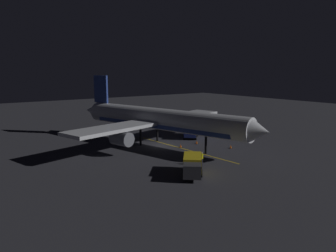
{
  "coord_description": "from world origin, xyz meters",
  "views": [
    {
      "loc": [
        29.73,
        43.25,
        12.2
      ],
      "look_at": [
        0.0,
        2.0,
        3.5
      ],
      "focal_mm": 35.17,
      "sensor_mm": 36.0,
      "label": 1
    }
  ],
  "objects_px": {
    "catering_truck": "(191,131)",
    "traffic_cone_near_right": "(197,142)",
    "airliner": "(158,120)",
    "traffic_cone_under_wing": "(231,147)",
    "ground_crew_worker": "(202,158)",
    "traffic_cone_near_left": "(181,146)",
    "baggage_truck": "(192,165)"
  },
  "relations": [
    {
      "from": "traffic_cone_near_left",
      "to": "traffic_cone_near_right",
      "type": "height_order",
      "value": "same"
    },
    {
      "from": "traffic_cone_near_right",
      "to": "ground_crew_worker",
      "type": "bearing_deg",
      "value": 52.2
    },
    {
      "from": "ground_crew_worker",
      "to": "traffic_cone_under_wing",
      "type": "xyz_separation_m",
      "value": [
        -9.87,
        -4.24,
        -0.64
      ]
    },
    {
      "from": "baggage_truck",
      "to": "catering_truck",
      "type": "relative_size",
      "value": 0.98
    },
    {
      "from": "airliner",
      "to": "traffic_cone_under_wing",
      "type": "distance_m",
      "value": 12.42
    },
    {
      "from": "baggage_truck",
      "to": "traffic_cone_near_left",
      "type": "distance_m",
      "value": 13.95
    },
    {
      "from": "catering_truck",
      "to": "traffic_cone_near_right",
      "type": "height_order",
      "value": "catering_truck"
    },
    {
      "from": "ground_crew_worker",
      "to": "traffic_cone_under_wing",
      "type": "height_order",
      "value": "ground_crew_worker"
    },
    {
      "from": "airliner",
      "to": "ground_crew_worker",
      "type": "height_order",
      "value": "airliner"
    },
    {
      "from": "airliner",
      "to": "catering_truck",
      "type": "xyz_separation_m",
      "value": [
        -8.39,
        -1.6,
        -3.01
      ]
    },
    {
      "from": "baggage_truck",
      "to": "traffic_cone_near_left",
      "type": "xyz_separation_m",
      "value": [
        -7.43,
        -11.77,
        -0.91
      ]
    },
    {
      "from": "catering_truck",
      "to": "traffic_cone_under_wing",
      "type": "height_order",
      "value": "catering_truck"
    },
    {
      "from": "airliner",
      "to": "traffic_cone_near_right",
      "type": "xyz_separation_m",
      "value": [
        -5.69,
        3.11,
        -3.92
      ]
    },
    {
      "from": "baggage_truck",
      "to": "catering_truck",
      "type": "distance_m",
      "value": 21.96
    },
    {
      "from": "catering_truck",
      "to": "ground_crew_worker",
      "type": "xyz_separation_m",
      "value": [
        10.33,
        14.55,
        -0.28
      ]
    },
    {
      "from": "airliner",
      "to": "baggage_truck",
      "type": "distance_m",
      "value": 16.62
    },
    {
      "from": "traffic_cone_near_left",
      "to": "traffic_cone_under_wing",
      "type": "height_order",
      "value": "same"
    },
    {
      "from": "traffic_cone_near_left",
      "to": "traffic_cone_under_wing",
      "type": "bearing_deg",
      "value": 139.78
    },
    {
      "from": "traffic_cone_near_right",
      "to": "baggage_truck",
      "type": "bearing_deg",
      "value": 47.58
    },
    {
      "from": "baggage_truck",
      "to": "traffic_cone_near_right",
      "type": "bearing_deg",
      "value": -132.42
    },
    {
      "from": "airliner",
      "to": "catering_truck",
      "type": "bearing_deg",
      "value": -169.19
    },
    {
      "from": "ground_crew_worker",
      "to": "traffic_cone_near_right",
      "type": "relative_size",
      "value": 3.16
    },
    {
      "from": "baggage_truck",
      "to": "traffic_cone_near_left",
      "type": "height_order",
      "value": "baggage_truck"
    },
    {
      "from": "ground_crew_worker",
      "to": "traffic_cone_near_right",
      "type": "bearing_deg",
      "value": -127.8
    },
    {
      "from": "catering_truck",
      "to": "traffic_cone_under_wing",
      "type": "bearing_deg",
      "value": 87.46
    },
    {
      "from": "traffic_cone_near_left",
      "to": "traffic_cone_under_wing",
      "type": "distance_m",
      "value": 7.89
    },
    {
      "from": "baggage_truck",
      "to": "traffic_cone_under_wing",
      "type": "distance_m",
      "value": 15.05
    },
    {
      "from": "traffic_cone_near_left",
      "to": "catering_truck",
      "type": "bearing_deg",
      "value": -141.16
    },
    {
      "from": "catering_truck",
      "to": "traffic_cone_near_right",
      "type": "distance_m",
      "value": 5.51
    },
    {
      "from": "traffic_cone_under_wing",
      "to": "traffic_cone_near_left",
      "type": "bearing_deg",
      "value": -40.22
    },
    {
      "from": "airliner",
      "to": "traffic_cone_under_wing",
      "type": "xyz_separation_m",
      "value": [
        -7.94,
        8.71,
        -3.92
      ]
    },
    {
      "from": "baggage_truck",
      "to": "traffic_cone_near_right",
      "type": "distance_m",
      "value": 16.65
    }
  ]
}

